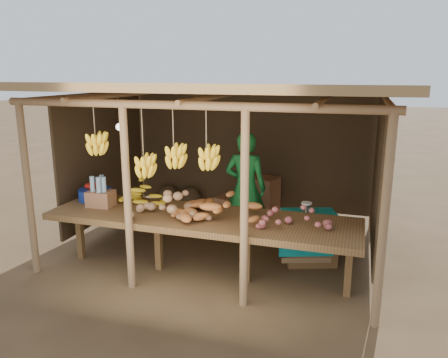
% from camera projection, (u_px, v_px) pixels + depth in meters
% --- Properties ---
extents(ground, '(60.00, 60.00, 0.00)m').
position_uv_depth(ground, '(224.00, 247.00, 6.50)').
color(ground, brown).
rests_on(ground, ground).
extents(stall_structure, '(4.70, 3.50, 2.43)m').
position_uv_depth(stall_structure, '(220.00, 118.00, 6.05)').
color(stall_structure, '#936F4B').
rests_on(stall_structure, ground).
extents(counter, '(3.90, 1.05, 0.80)m').
position_uv_depth(counter, '(201.00, 220.00, 5.44)').
color(counter, brown).
rests_on(counter, ground).
extents(potato_heap, '(1.15, 0.94, 0.37)m').
position_uv_depth(potato_heap, '(172.00, 202.00, 5.35)').
color(potato_heap, '#A77A56').
rests_on(potato_heap, counter).
extents(sweet_potato_heap, '(1.27, 0.99, 0.36)m').
position_uv_depth(sweet_potato_heap, '(223.00, 204.00, 5.29)').
color(sweet_potato_heap, '#C26E31').
rests_on(sweet_potato_heap, counter).
extents(onion_heap, '(0.90, 0.59, 0.36)m').
position_uv_depth(onion_heap, '(294.00, 215.00, 4.91)').
color(onion_heap, '#AD5554').
rests_on(onion_heap, counter).
extents(banana_pile, '(0.62, 0.43, 0.35)m').
position_uv_depth(banana_pile, '(140.00, 191.00, 5.89)').
color(banana_pile, yellow).
rests_on(banana_pile, counter).
extents(tomato_basin, '(0.45, 0.45, 0.24)m').
position_uv_depth(tomato_basin, '(95.00, 193.00, 6.09)').
color(tomato_basin, navy).
rests_on(tomato_basin, counter).
extents(bottle_box, '(0.35, 0.28, 0.42)m').
position_uv_depth(bottle_box, '(101.00, 195.00, 5.79)').
color(bottle_box, '#9F6947').
rests_on(bottle_box, counter).
extents(vendor, '(0.63, 0.42, 1.71)m').
position_uv_depth(vendor, '(245.00, 188.00, 6.51)').
color(vendor, '#19732F').
rests_on(vendor, ground).
extents(tarp_crate, '(0.89, 0.83, 0.87)m').
position_uv_depth(tarp_crate, '(310.00, 236.00, 5.97)').
color(tarp_crate, brown).
rests_on(tarp_crate, ground).
extents(carton_stack, '(1.14, 0.52, 0.80)m').
position_uv_depth(carton_stack, '(251.00, 203.00, 7.49)').
color(carton_stack, '#9F6947').
rests_on(carton_stack, ground).
extents(burlap_sacks, '(0.91, 0.48, 0.65)m').
position_uv_depth(burlap_sacks, '(179.00, 200.00, 7.90)').
color(burlap_sacks, '#453420').
rests_on(burlap_sacks, ground).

